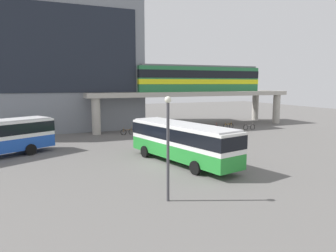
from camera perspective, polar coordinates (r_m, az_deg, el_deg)
ground_plane at (r=35.13m, az=-7.02°, el=-2.82°), size 120.00×120.00×0.00m
station_building at (r=48.66m, az=-22.15°, el=10.95°), size 26.47×13.85×19.22m
elevated_platform at (r=47.60m, az=3.82°, el=5.37°), size 31.03×6.84×5.13m
train at (r=48.31m, az=5.53°, el=8.52°), size 19.68×2.96×3.84m
bus_main at (r=25.28m, az=2.49°, el=-2.32°), size 4.99×11.33×3.22m
bicycle_silver at (r=45.24m, az=14.34°, el=-0.19°), size 1.78×0.35×1.04m
bicycle_blue at (r=42.68m, az=3.73°, el=-0.42°), size 1.79×0.14×1.04m
bicycle_orange at (r=45.91m, az=10.74°, el=0.03°), size 1.79×0.19×1.04m
bicycle_black at (r=41.51m, az=0.40°, el=-0.64°), size 1.66×0.79×1.04m
bicycle_brown at (r=39.94m, az=-7.25°, el=-1.03°), size 1.79×0.11×1.04m
bicycle_red at (r=43.54m, az=8.03°, el=-0.32°), size 1.76×0.45×1.04m
pedestrian_waiting_near_stop at (r=33.06m, az=3.07°, el=-2.06°), size 0.41×0.32×1.67m
lamp_post at (r=16.93m, az=-0.00°, el=-2.44°), size 0.36×0.36×5.70m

